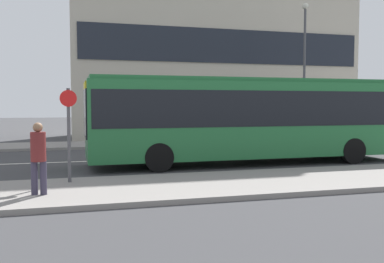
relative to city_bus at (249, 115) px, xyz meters
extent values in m
plane|color=#3A3A3D|center=(-3.23, 2.17, -1.81)|extent=(120.00, 120.00, 0.00)
cube|color=gray|center=(-3.23, -4.08, -1.75)|extent=(44.00, 3.50, 0.13)
cube|color=gray|center=(-3.23, 8.42, -1.75)|extent=(44.00, 3.50, 0.13)
cube|color=silver|center=(-3.23, 2.17, -1.81)|extent=(41.80, 0.16, 0.01)
cube|color=#1E232D|center=(3.53, 11.64, 4.19)|extent=(19.06, 0.08, 2.20)
cube|color=#236B38|center=(0.01, 0.00, -0.16)|extent=(11.85, 2.59, 2.69)
cube|color=black|center=(0.01, 0.00, 0.25)|extent=(11.62, 2.62, 1.24)
cube|color=#236B38|center=(0.01, 0.00, 1.26)|extent=(11.67, 2.38, 0.14)
cube|color=black|center=(-5.94, 0.00, 0.09)|extent=(0.05, 2.28, 1.62)
cube|color=yellow|center=(-5.94, 0.00, 0.98)|extent=(0.04, 1.81, 0.32)
cylinder|color=black|center=(-3.66, -1.18, -1.33)|extent=(0.96, 0.28, 0.96)
cylinder|color=black|center=(-3.66, 1.18, -1.33)|extent=(0.96, 0.28, 0.96)
cylinder|color=black|center=(3.68, -1.18, -1.33)|extent=(0.96, 0.28, 0.96)
cylinder|color=black|center=(3.68, 1.18, -1.33)|extent=(0.96, 0.28, 0.96)
cube|color=silver|center=(9.40, 5.42, -1.33)|extent=(3.91, 1.76, 0.68)
cube|color=#21262B|center=(9.28, 5.42, -0.76)|extent=(2.15, 1.55, 0.45)
cylinder|color=black|center=(10.61, 6.21, -1.51)|extent=(0.60, 0.18, 0.60)
cylinder|color=black|center=(8.18, 4.63, -1.51)|extent=(0.60, 0.18, 0.60)
cylinder|color=black|center=(8.18, 6.21, -1.51)|extent=(0.60, 0.18, 0.60)
cylinder|color=#383347|center=(-7.03, -4.51, -1.30)|extent=(0.15, 0.15, 0.77)
cylinder|color=#383347|center=(-7.23, -4.48, -1.30)|extent=(0.15, 0.15, 0.77)
cylinder|color=maroon|center=(-7.13, -4.50, -0.58)|extent=(0.34, 0.34, 0.67)
sphere|color=#936B4C|center=(-7.13, -4.50, -0.13)|extent=(0.22, 0.22, 0.22)
cylinder|color=#4C4C51|center=(-6.46, -3.02, -0.43)|extent=(0.09, 0.09, 2.50)
cylinder|color=red|center=(-6.46, -3.08, 0.55)|extent=(0.44, 0.03, 0.44)
cylinder|color=#4C4C51|center=(6.55, 7.26, 2.10)|extent=(0.14, 0.14, 7.57)
sphere|color=silver|center=(6.55, 7.26, 5.99)|extent=(0.36, 0.36, 0.36)
camera|label=1|loc=(-6.38, -14.80, 0.38)|focal=40.00mm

